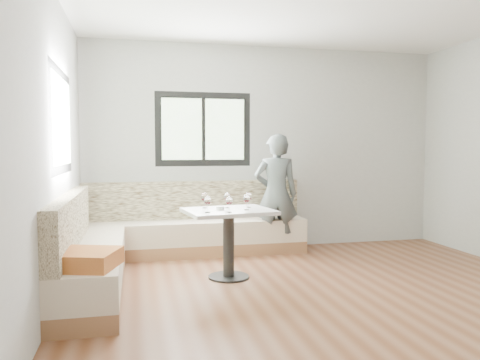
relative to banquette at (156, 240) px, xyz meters
name	(u,v)px	position (x,y,z in m)	size (l,w,h in m)	color
room	(334,146)	(1.51, -1.53, 1.08)	(5.01, 5.01, 2.81)	brown
banquette	(156,240)	(0.00, 0.00, 0.00)	(2.90, 2.80, 0.95)	brown
table	(229,227)	(0.75, -0.56, 0.22)	(1.00, 0.83, 0.74)	black
person	(276,194)	(1.59, 0.45, 0.46)	(0.58, 0.38, 1.58)	#4B5353
olive_ramekin	(220,208)	(0.66, -0.56, 0.43)	(0.09, 0.09, 0.03)	white
wine_glass_a	(208,201)	(0.49, -0.75, 0.53)	(0.07, 0.07, 0.17)	white
wine_glass_b	(229,201)	(0.71, -0.80, 0.53)	(0.07, 0.07, 0.17)	white
wine_glass_c	(246,199)	(0.92, -0.65, 0.53)	(0.07, 0.07, 0.17)	white
wine_glass_d	(227,197)	(0.76, -0.43, 0.53)	(0.07, 0.07, 0.17)	white
wine_glass_e	(249,197)	(1.00, -0.44, 0.53)	(0.07, 0.07, 0.17)	white
wine_glass_f	(204,197)	(0.51, -0.40, 0.53)	(0.07, 0.07, 0.17)	white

